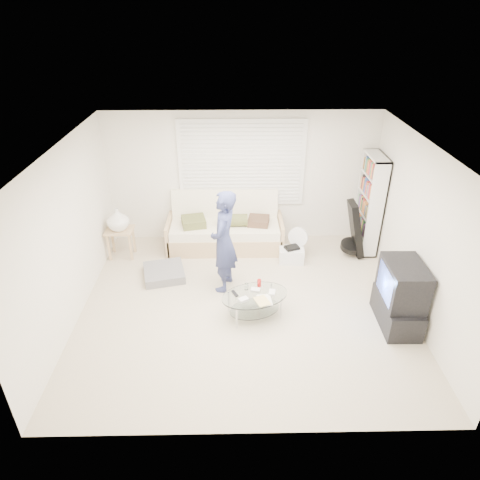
{
  "coord_description": "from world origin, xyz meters",
  "views": [
    {
      "loc": [
        -0.17,
        -5.3,
        4.15
      ],
      "look_at": [
        -0.07,
        0.3,
        1.01
      ],
      "focal_mm": 32.0,
      "sensor_mm": 36.0,
      "label": 1
    }
  ],
  "objects_px": {
    "tv_unit": "(400,296)",
    "coffee_table": "(255,299)",
    "futon_sofa": "(225,230)",
    "bookshelf": "(369,204)"
  },
  "relations": [
    {
      "from": "futon_sofa",
      "to": "bookshelf",
      "type": "xyz_separation_m",
      "value": [
        2.64,
        -0.11,
        0.57
      ]
    },
    {
      "from": "futon_sofa",
      "to": "bookshelf",
      "type": "height_order",
      "value": "bookshelf"
    },
    {
      "from": "coffee_table",
      "to": "futon_sofa",
      "type": "bearing_deg",
      "value": 102.52
    },
    {
      "from": "coffee_table",
      "to": "tv_unit",
      "type": "bearing_deg",
      "value": -6.08
    },
    {
      "from": "bookshelf",
      "to": "coffee_table",
      "type": "relative_size",
      "value": 1.6
    },
    {
      "from": "futon_sofa",
      "to": "bookshelf",
      "type": "relative_size",
      "value": 1.18
    },
    {
      "from": "futon_sofa",
      "to": "tv_unit",
      "type": "xyz_separation_m",
      "value": [
        2.52,
        -2.31,
        0.14
      ]
    },
    {
      "from": "tv_unit",
      "to": "bookshelf",
      "type": "bearing_deg",
      "value": 86.74
    },
    {
      "from": "futon_sofa",
      "to": "tv_unit",
      "type": "bearing_deg",
      "value": -42.56
    },
    {
      "from": "tv_unit",
      "to": "coffee_table",
      "type": "distance_m",
      "value": 2.07
    }
  ]
}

